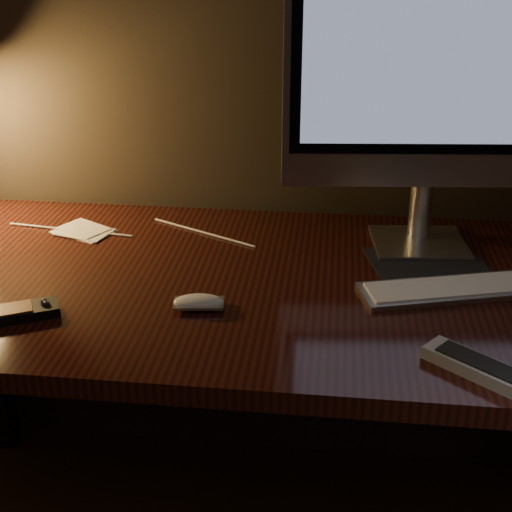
# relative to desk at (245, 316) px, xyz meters

# --- Properties ---
(desk) EXTENTS (1.60, 0.75, 0.75)m
(desk) POSITION_rel_desk_xyz_m (0.00, 0.00, 0.00)
(desk) COLOR #34110B
(desk) RESTS_ON ground
(monitor) EXTENTS (0.61, 0.20, 0.64)m
(monitor) POSITION_rel_desk_xyz_m (0.37, 0.13, 0.51)
(monitor) COLOR silver
(monitor) RESTS_ON desk
(keyboard) EXTENTS (0.38, 0.20, 0.01)m
(keyboard) POSITION_rel_desk_xyz_m (0.42, -0.08, 0.14)
(keyboard) COLOR silver
(keyboard) RESTS_ON desk
(mousepad) EXTENTS (0.27, 0.24, 0.00)m
(mousepad) POSITION_rel_desk_xyz_m (0.38, 0.04, 0.13)
(mousepad) COLOR black
(mousepad) RESTS_ON desk
(mouse) EXTENTS (0.10, 0.06, 0.02)m
(mouse) POSITION_rel_desk_xyz_m (-0.06, -0.20, 0.14)
(mouse) COLOR white
(mouse) RESTS_ON desk
(media_remote) EXTENTS (0.16, 0.12, 0.03)m
(media_remote) POSITION_rel_desk_xyz_m (-0.38, -0.28, 0.14)
(media_remote) COLOR black
(media_remote) RESTS_ON desk
(tv_remote) EXTENTS (0.20, 0.17, 0.03)m
(tv_remote) POSITION_rel_desk_xyz_m (0.43, -0.37, 0.14)
(tv_remote) COLOR #9B9DA0
(tv_remote) RESTS_ON desk
(papers) EXTENTS (0.16, 0.13, 0.01)m
(papers) POSITION_rel_desk_xyz_m (-0.39, 0.12, 0.13)
(papers) COLOR white
(papers) RESTS_ON desk
(cable) EXTENTS (0.57, 0.20, 0.01)m
(cable) POSITION_rel_desk_xyz_m (-0.27, 0.12, 0.13)
(cable) COLOR white
(cable) RESTS_ON desk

